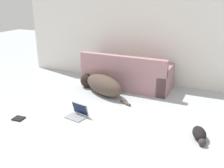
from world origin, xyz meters
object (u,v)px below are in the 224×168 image
cat (200,134)px  laptop_open (78,112)px  dog (101,84)px  couch (127,75)px  book_black (19,118)px

cat → laptop_open: 1.98m
dog → cat: size_ratio=2.97×
couch → book_black: size_ratio=10.46×
couch → book_black: couch is taller
couch → laptop_open: size_ratio=5.25×
couch → dog: 0.69m
cat → dog: bearing=-134.5°
couch → cat: 2.39m
dog → book_black: size_ratio=7.78×
laptop_open → couch: bearing=93.0°
dog → book_black: dog is taller
laptop_open → book_black: (-0.87, -0.49, -0.06)m
couch → laptop_open: 1.74m
couch → book_black: (-1.11, -2.20, -0.26)m
cat → laptop_open: size_ratio=1.31×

